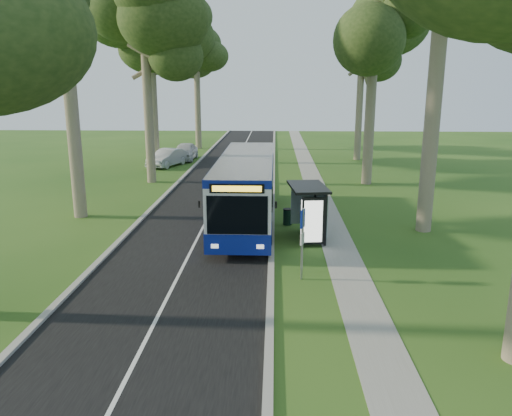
# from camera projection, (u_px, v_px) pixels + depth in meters

# --- Properties ---
(ground) EXTENTS (120.00, 120.00, 0.00)m
(ground) POSITION_uv_depth(u_px,v_px,m) (271.00, 273.00, 19.20)
(ground) COLOR #274F18
(ground) RESTS_ON ground
(road) EXTENTS (7.00, 100.00, 0.02)m
(road) POSITION_uv_depth(u_px,v_px,m) (212.00, 209.00, 29.03)
(road) COLOR black
(road) RESTS_ON ground
(kerb_east) EXTENTS (0.25, 100.00, 0.12)m
(kerb_east) POSITION_uv_depth(u_px,v_px,m) (273.00, 208.00, 28.89)
(kerb_east) COLOR #9E9B93
(kerb_east) RESTS_ON ground
(kerb_west) EXTENTS (0.25, 100.00, 0.12)m
(kerb_west) POSITION_uv_depth(u_px,v_px,m) (153.00, 207.00, 29.15)
(kerb_west) COLOR #9E9B93
(kerb_west) RESTS_ON ground
(centre_line) EXTENTS (0.12, 100.00, 0.00)m
(centre_line) POSITION_uv_depth(u_px,v_px,m) (212.00, 208.00, 29.02)
(centre_line) COLOR white
(centre_line) RESTS_ON road
(footpath) EXTENTS (1.50, 100.00, 0.02)m
(footpath) POSITION_uv_depth(u_px,v_px,m) (324.00, 210.00, 28.79)
(footpath) COLOR gray
(footpath) RESTS_ON ground
(bus) EXTENTS (2.75, 12.97, 3.44)m
(bus) POSITION_uv_depth(u_px,v_px,m) (247.00, 188.00, 25.95)
(bus) COLOR white
(bus) RESTS_ON ground
(bus_stop_sign) EXTENTS (0.19, 0.36, 2.72)m
(bus_stop_sign) POSITION_uv_depth(u_px,v_px,m) (302.00, 236.00, 18.16)
(bus_stop_sign) COLOR gray
(bus_stop_sign) RESTS_ON ground
(bus_shelter) EXTENTS (1.92, 3.10, 2.52)m
(bus_shelter) POSITION_uv_depth(u_px,v_px,m) (311.00, 204.00, 22.69)
(bus_shelter) COLOR black
(bus_shelter) RESTS_ON ground
(litter_bin) EXTENTS (0.48, 0.48, 0.84)m
(litter_bin) POSITION_uv_depth(u_px,v_px,m) (288.00, 217.00, 25.69)
(litter_bin) COLOR black
(litter_bin) RESTS_ON ground
(car_white) EXTENTS (1.99, 4.85, 1.65)m
(car_white) POSITION_uv_depth(u_px,v_px,m) (185.00, 151.00, 47.57)
(car_white) COLOR silver
(car_white) RESTS_ON ground
(car_silver) EXTENTS (3.06, 4.91, 1.53)m
(car_silver) POSITION_uv_depth(u_px,v_px,m) (167.00, 158.00, 43.89)
(car_silver) COLOR #AFB2B7
(car_silver) RESTS_ON ground
(tree_west_c) EXTENTS (5.20, 5.20, 13.97)m
(tree_west_c) POSITION_uv_depth(u_px,v_px,m) (144.00, 35.00, 34.49)
(tree_west_c) COLOR #7A6B56
(tree_west_c) RESTS_ON ground
(tree_west_d) EXTENTS (5.20, 5.20, 15.53)m
(tree_west_d) POSITION_uv_depth(u_px,v_px,m) (150.00, 32.00, 43.99)
(tree_west_d) COLOR #7A6B56
(tree_west_d) RESTS_ON ground
(tree_west_e) EXTENTS (5.20, 5.20, 15.00)m
(tree_west_e) POSITION_uv_depth(u_px,v_px,m) (196.00, 45.00, 53.68)
(tree_west_e) COLOR #7A6B56
(tree_west_e) RESTS_ON ground
(tree_east_d) EXTENTS (5.20, 5.20, 12.77)m
(tree_east_d) POSITION_uv_depth(u_px,v_px,m) (362.00, 57.00, 45.71)
(tree_east_d) COLOR #7A6B56
(tree_east_d) RESTS_ON ground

